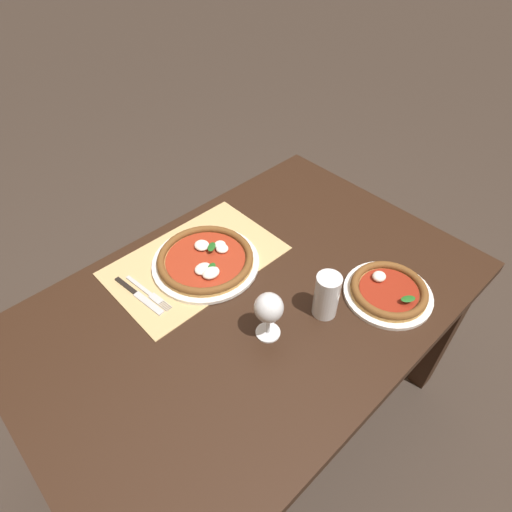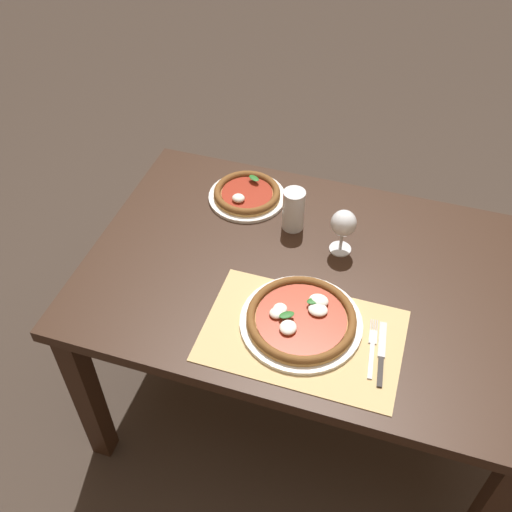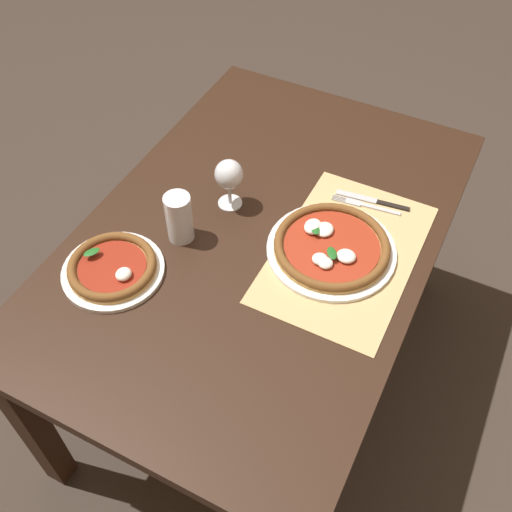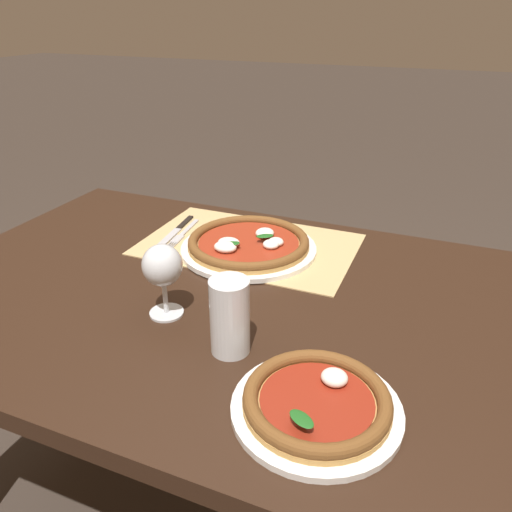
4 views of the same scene
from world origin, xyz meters
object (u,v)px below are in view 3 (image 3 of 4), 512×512
at_px(wine_glass, 229,176).
at_px(pint_glass, 179,218).
at_px(pizza_far, 113,268).
at_px(knife, 372,201).
at_px(fork, 365,205).
at_px(pizza_near, 331,247).

relative_size(wine_glass, pint_glass, 1.07).
distance_m(pizza_far, knife, 0.75).
height_order(wine_glass, fork, wine_glass).
relative_size(pizza_far, wine_glass, 1.72).
xyz_separation_m(pizza_near, pint_glass, (-0.13, 0.39, 0.05)).
bearing_deg(knife, pizza_far, 137.16).
bearing_deg(knife, wine_glass, 117.78).
xyz_separation_m(pint_glass, knife, (0.36, -0.42, -0.06)).
bearing_deg(pint_glass, pizza_far, 154.35).
bearing_deg(pizza_far, wine_glass, -22.46).
xyz_separation_m(wine_glass, fork, (0.16, -0.35, -0.10)).
bearing_deg(wine_glass, pizza_near, -97.30).
bearing_deg(pint_glass, fork, -50.70).
height_order(pizza_far, wine_glass, wine_glass).
distance_m(pizza_near, fork, 0.21).
bearing_deg(wine_glass, pint_glass, 161.22).
xyz_separation_m(pizza_far, knife, (0.55, -0.51, -0.01)).
height_order(pizza_far, fork, pizza_far).
bearing_deg(pizza_near, knife, -8.31).
xyz_separation_m(pizza_far, fork, (0.53, -0.50, -0.01)).
relative_size(pint_glass, knife, 0.67).
bearing_deg(pint_glass, knife, -49.25).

